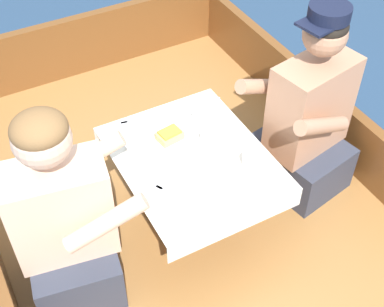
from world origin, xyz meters
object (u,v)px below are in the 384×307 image
(person_port, at_px, (66,223))
(coffee_cup_port, at_px, (153,176))
(sandwich, at_px, (170,135))
(person_starboard, at_px, (308,121))
(coffee_cup_starboard, at_px, (251,160))

(person_port, relative_size, coffee_cup_port, 10.88)
(sandwich, bearing_deg, person_starboard, -15.39)
(person_starboard, bearing_deg, sandwich, -26.14)
(person_port, distance_m, sandwich, 0.62)
(person_port, height_order, person_starboard, person_starboard)
(person_starboard, bearing_deg, person_port, -9.46)
(coffee_cup_starboard, bearing_deg, sandwich, 127.18)
(person_port, bearing_deg, coffee_cup_starboard, 2.21)
(person_starboard, bearing_deg, coffee_cup_starboard, 6.79)
(coffee_cup_starboard, bearing_deg, coffee_cup_port, 163.29)
(coffee_cup_port, distance_m, coffee_cup_starboard, 0.43)
(person_port, bearing_deg, coffee_cup_port, 12.23)
(person_port, xyz_separation_m, coffee_cup_port, (0.41, 0.02, 0.06))
(person_port, xyz_separation_m, person_starboard, (1.24, 0.03, 0.01))
(person_port, height_order, coffee_cup_port, person_port)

